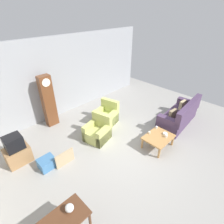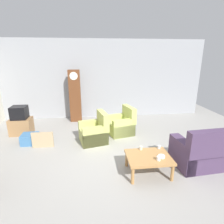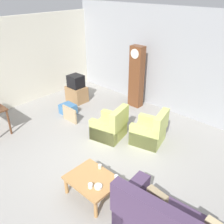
% 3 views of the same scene
% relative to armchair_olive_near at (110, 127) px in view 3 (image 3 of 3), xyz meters
% --- Properties ---
extents(ground_plane, '(10.40, 10.40, 0.00)m').
position_rel_armchair_olive_near_xyz_m(ground_plane, '(0.49, -1.06, -0.31)').
color(ground_plane, '#999691').
extents(garage_door_wall, '(8.40, 0.16, 3.20)m').
position_rel_armchair_olive_near_xyz_m(garage_door_wall, '(0.49, 2.54, 1.29)').
color(garage_door_wall, '#9EA0A5').
rests_on(garage_door_wall, ground_plane).
extents(pegboard_wall_left, '(0.12, 6.40, 2.88)m').
position_rel_armchair_olive_near_xyz_m(pegboard_wall_left, '(-3.71, -0.66, 1.13)').
color(pegboard_wall_left, silver).
rests_on(pegboard_wall_left, ground_plane).
extents(armchair_olive_near, '(0.94, 0.92, 0.92)m').
position_rel_armchair_olive_near_xyz_m(armchair_olive_near, '(0.00, 0.00, 0.00)').
color(armchair_olive_near, '#B7BC66').
rests_on(armchair_olive_near, ground_plane).
extents(armchair_olive_far, '(0.95, 0.93, 0.92)m').
position_rel_armchair_olive_near_xyz_m(armchair_olive_far, '(0.92, 0.53, 0.00)').
color(armchair_olive_far, '#C2CD6C').
rests_on(armchair_olive_far, ground_plane).
extents(coffee_table_wood, '(0.96, 0.76, 0.42)m').
position_rel_armchair_olive_near_xyz_m(coffee_table_wood, '(1.15, -1.74, 0.06)').
color(coffee_table_wood, '#B27F47').
rests_on(coffee_table_wood, ground_plane).
extents(grandfather_clock, '(0.44, 0.30, 2.04)m').
position_rel_armchair_olive_near_xyz_m(grandfather_clock, '(-0.70, 2.01, 0.72)').
color(grandfather_clock, brown).
rests_on(grandfather_clock, ground_plane).
extents(tv_stand_cabinet, '(0.68, 0.52, 0.54)m').
position_rel_armchair_olive_near_xyz_m(tv_stand_cabinet, '(-2.44, 0.87, -0.03)').
color(tv_stand_cabinet, '#997047').
rests_on(tv_stand_cabinet, ground_plane).
extents(tv_crt, '(0.48, 0.44, 0.42)m').
position_rel_armchair_olive_near_xyz_m(tv_crt, '(-2.44, 0.87, 0.45)').
color(tv_crt, black).
rests_on(tv_crt, tv_stand_cabinet).
extents(framed_picture_leaning, '(0.60, 0.05, 0.46)m').
position_rel_armchair_olive_near_xyz_m(framed_picture_leaning, '(-1.49, -0.21, -0.07)').
color(framed_picture_leaning, tan).
rests_on(framed_picture_leaning, ground_plane).
extents(storage_box_blue, '(0.47, 0.42, 0.31)m').
position_rel_armchair_olive_near_xyz_m(storage_box_blue, '(-1.94, 0.07, -0.15)').
color(storage_box_blue, teal).
rests_on(storage_box_blue, ground_plane).
extents(cup_white_porcelain, '(0.09, 0.09, 0.09)m').
position_rel_armchair_olive_near_xyz_m(cup_white_porcelain, '(1.30, -1.93, 0.16)').
color(cup_white_porcelain, white).
rests_on(cup_white_porcelain, coffee_table_wood).
extents(cup_blue_rimmed, '(0.07, 0.07, 0.08)m').
position_rel_armchair_olive_near_xyz_m(cup_blue_rimmed, '(1.50, -1.43, 0.16)').
color(cup_blue_rimmed, silver).
rests_on(cup_blue_rimmed, coffee_table_wood).
extents(cup_cream_tall, '(0.07, 0.07, 0.09)m').
position_rel_armchair_olive_near_xyz_m(cup_cream_tall, '(1.05, -1.43, 0.16)').
color(cup_cream_tall, beige).
rests_on(cup_cream_tall, coffee_table_wood).
extents(bowl_white_stacked, '(0.15, 0.15, 0.05)m').
position_rel_armchair_olive_near_xyz_m(bowl_white_stacked, '(1.41, -1.83, 0.14)').
color(bowl_white_stacked, white).
rests_on(bowl_white_stacked, coffee_table_wood).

